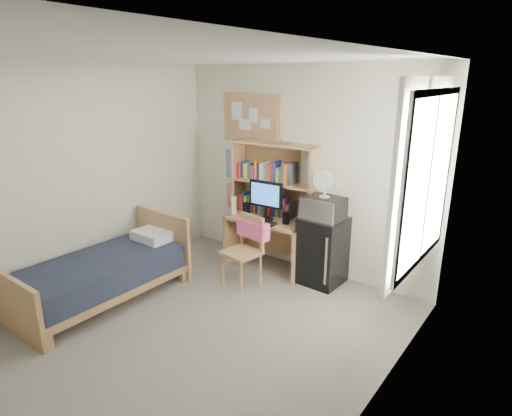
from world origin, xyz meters
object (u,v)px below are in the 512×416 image
Objects in this scene: speaker_right at (286,218)px; microwave at (324,208)px; bulletin_board at (252,118)px; speaker_left at (247,209)px; monitor at (266,201)px; bed at (102,279)px; desk_fan at (325,185)px; desk_chair at (241,252)px; mini_fridge at (323,251)px; desk at (268,243)px.

microwave reaches higher than speaker_right.
bulletin_board is 1.22m from speaker_left.
monitor is 1.11× the size of microwave.
speaker_left is (-0.30, -0.02, -0.16)m from monitor.
bed is 6.16× the size of desk_fan.
desk_chair is (0.55, -0.92, -1.48)m from bulletin_board.
bed is 3.58× the size of monitor.
mini_fridge is at bearing 47.06° from bed.
monitor reaches higher than desk_chair.
speaker_left reaches higher than desk.
monitor is at bearing 61.43° from bed.
mini_fridge is 1.15m from speaker_left.
mini_fridge is at bearing 3.74° from monitor.
desk_fan is (0.73, 0.65, 0.81)m from desk_chair.
bed is at bearing -128.59° from speaker_right.
desk_fan reaches higher than bed.
bulletin_board is 1.16m from monitor.
speaker_right is at bearing 54.86° from bed.
microwave reaches higher than speaker_left.
bulletin_board is at bearing 141.78° from monitor.
speaker_right is at bearing -171.27° from desk_fan.
bulletin_board is 1.13× the size of mini_fridge.
desk reaches higher than bed.
monitor is at bearing -171.25° from mini_fridge.
speaker_right is 0.69m from desk_fan.
bed is at bearing -114.36° from speaker_left.
microwave is (1.09, 0.09, 0.19)m from speaker_left.
bed is 2.76m from desk_fan.
microwave is at bearing -2.04° from desk.
mini_fridge is at bearing 90.00° from desk_fan.
desk is 0.59m from monitor.
desk_chair is 0.74m from speaker_left.
bulletin_board reaches higher than speaker_right.
speaker_left is at bearing -62.19° from bulletin_board.
speaker_left is 0.60m from speaker_right.
desk_chair is 1.05× the size of mini_fridge.
desk_chair is 0.99m from mini_fridge.
desk_fan is at bearing 49.33° from desk_chair.
speaker_right is at bearing -11.31° from desk.
microwave reaches higher than mini_fridge.
speaker_right is 0.53m from microwave.
microwave is at bearing -90.00° from mini_fridge.
desk_chair is 1.62m from bed.
bulletin_board reaches higher than mini_fridge.
speaker_left is 0.39× the size of microwave.
microwave is at bearing 2.31° from monitor.
speaker_right is (-0.49, -0.08, 0.34)m from mini_fridge.
speaker_left is at bearing -180.00° from speaker_right.
desk_chair is 5.64× the size of speaker_right.
microwave reaches higher than bed.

